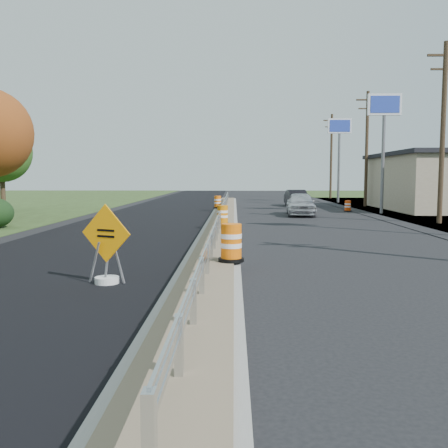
{
  "coord_description": "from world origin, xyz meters",
  "views": [
    {
      "loc": [
        0.63,
        -17.52,
        2.5
      ],
      "look_at": [
        0.33,
        -2.91,
        1.1
      ],
      "focal_mm": 40.0,
      "sensor_mm": 36.0,
      "label": 1
    }
  ],
  "objects_px": {
    "barrel_median_far": "(218,202)",
    "car_dark_mid": "(297,198)",
    "barrel_median_near": "(231,243)",
    "car_silver": "(301,204)",
    "barrel_shoulder_mid": "(348,206)",
    "barrel_median_mid": "(223,215)",
    "caution_sign": "(107,264)"
  },
  "relations": [
    {
      "from": "barrel_median_near",
      "to": "barrel_shoulder_mid",
      "type": "bearing_deg",
      "value": 70.0
    },
    {
      "from": "caution_sign",
      "to": "barrel_median_mid",
      "type": "bearing_deg",
      "value": 101.9
    },
    {
      "from": "barrel_shoulder_mid",
      "to": "barrel_median_mid",
      "type": "bearing_deg",
      "value": -125.05
    },
    {
      "from": "barrel_median_near",
      "to": "caution_sign",
      "type": "bearing_deg",
      "value": -148.12
    },
    {
      "from": "barrel_median_near",
      "to": "car_silver",
      "type": "distance_m",
      "value": 19.28
    },
    {
      "from": "caution_sign",
      "to": "car_silver",
      "type": "xyz_separation_m",
      "value": [
        7.23,
        20.58,
        0.27
      ]
    },
    {
      "from": "barrel_median_near",
      "to": "barrel_median_mid",
      "type": "bearing_deg",
      "value": 92.62
    },
    {
      "from": "caution_sign",
      "to": "barrel_median_far",
      "type": "distance_m",
      "value": 24.25
    },
    {
      "from": "barrel_median_near",
      "to": "barrel_median_mid",
      "type": "distance_m",
      "value": 10.18
    },
    {
      "from": "barrel_shoulder_mid",
      "to": "car_dark_mid",
      "type": "distance_m",
      "value": 6.8
    },
    {
      "from": "barrel_median_near",
      "to": "barrel_median_far",
      "type": "bearing_deg",
      "value": 92.81
    },
    {
      "from": "barrel_median_near",
      "to": "car_silver",
      "type": "relative_size",
      "value": 0.23
    },
    {
      "from": "barrel_median_far",
      "to": "car_silver",
      "type": "height_order",
      "value": "car_silver"
    },
    {
      "from": "barrel_median_far",
      "to": "car_dark_mid",
      "type": "xyz_separation_m",
      "value": [
        6.44,
        6.29,
        0.03
      ]
    },
    {
      "from": "car_dark_mid",
      "to": "barrel_shoulder_mid",
      "type": "bearing_deg",
      "value": -70.83
    },
    {
      "from": "barrel_median_near",
      "to": "barrel_median_far",
      "type": "relative_size",
      "value": 1.14
    },
    {
      "from": "barrel_median_near",
      "to": "barrel_median_far",
      "type": "xyz_separation_m",
      "value": [
        -1.1,
        22.39,
        -0.06
      ]
    },
    {
      "from": "car_silver",
      "to": "car_dark_mid",
      "type": "xyz_separation_m",
      "value": [
        1.0,
        9.89,
        -0.06
      ]
    },
    {
      "from": "barrel_median_far",
      "to": "car_dark_mid",
      "type": "height_order",
      "value": "car_dark_mid"
    },
    {
      "from": "caution_sign",
      "to": "barrel_median_near",
      "type": "height_order",
      "value": "caution_sign"
    },
    {
      "from": "barrel_shoulder_mid",
      "to": "car_dark_mid",
      "type": "bearing_deg",
      "value": 114.79
    },
    {
      "from": "barrel_shoulder_mid",
      "to": "car_dark_mid",
      "type": "relative_size",
      "value": 0.19
    },
    {
      "from": "caution_sign",
      "to": "car_silver",
      "type": "relative_size",
      "value": 0.42
    },
    {
      "from": "car_silver",
      "to": "car_dark_mid",
      "type": "bearing_deg",
      "value": 88.34
    },
    {
      "from": "barrel_median_far",
      "to": "car_silver",
      "type": "distance_m",
      "value": 6.53
    },
    {
      "from": "caution_sign",
      "to": "barrel_median_near",
      "type": "bearing_deg",
      "value": 55.23
    },
    {
      "from": "barrel_median_far",
      "to": "barrel_median_near",
      "type": "bearing_deg",
      "value": -87.19
    },
    {
      "from": "barrel_median_far",
      "to": "car_silver",
      "type": "bearing_deg",
      "value": -33.52
    },
    {
      "from": "barrel_median_near",
      "to": "barrel_median_mid",
      "type": "height_order",
      "value": "barrel_median_near"
    },
    {
      "from": "barrel_median_far",
      "to": "car_dark_mid",
      "type": "relative_size",
      "value": 0.21
    },
    {
      "from": "barrel_median_mid",
      "to": "car_silver",
      "type": "distance_m",
      "value": 9.87
    },
    {
      "from": "barrel_median_mid",
      "to": "car_dark_mid",
      "type": "height_order",
      "value": "car_dark_mid"
    }
  ]
}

